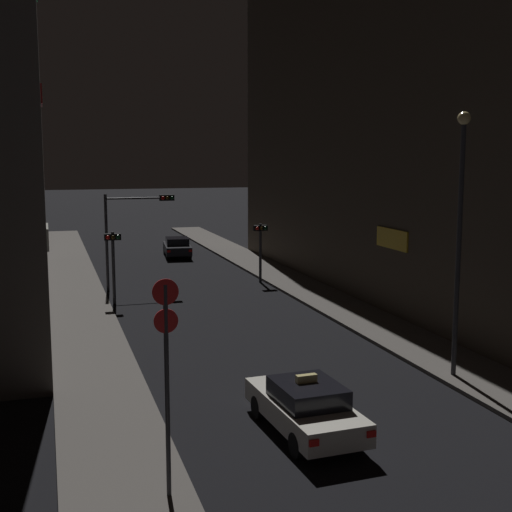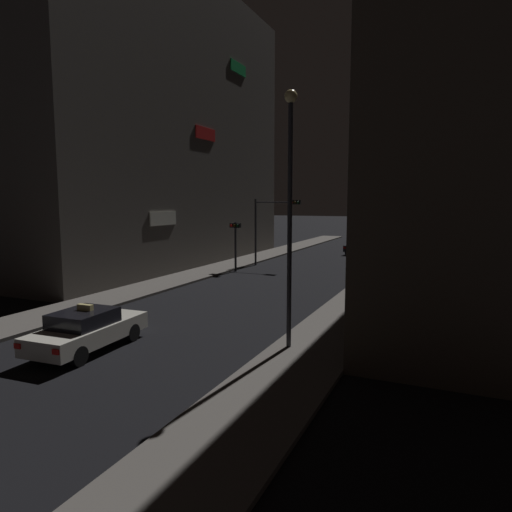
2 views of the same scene
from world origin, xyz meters
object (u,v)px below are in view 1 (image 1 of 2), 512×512
Objects in this scene: traffic_light_overhead at (133,221)px; traffic_light_left_kerb at (113,252)px; sign_pole_left at (167,369)px; street_lamp_near_block at (460,218)px; traffic_light_right_kerb at (260,240)px; taxi at (305,406)px; far_car at (177,247)px.

traffic_light_overhead is 1.46× the size of traffic_light_left_kerb.
sign_pole_left is 0.55× the size of street_lamp_near_block.
traffic_light_overhead is 7.39m from traffic_light_right_kerb.
taxi is at bearing -156.13° from street_lamp_near_block.
traffic_light_left_kerb is 9.37m from traffic_light_right_kerb.
far_car is 0.88× the size of traffic_light_overhead.
street_lamp_near_block is (3.60, -30.07, 4.57)m from far_car.
taxi is 18.19m from traffic_light_left_kerb.
taxi is 22.04m from traffic_light_right_kerb.
traffic_light_left_kerb is at bearing 100.34° from taxi.
taxi is 0.53× the size of street_lamp_near_block.
sign_pole_left is at bearing -95.34° from traffic_light_overhead.
traffic_light_right_kerb is at bearing 75.66° from taxi.
street_lamp_near_block reaches higher than traffic_light_overhead.
traffic_light_left_kerb is 20.38m from sign_pole_left.
traffic_light_right_kerb is 18.73m from street_lamp_near_block.
far_car is 36.12m from sign_pole_left.
traffic_light_right_kerb is 0.40× the size of street_lamp_near_block.
traffic_light_right_kerb is (7.28, -0.08, -1.31)m from traffic_light_overhead.
traffic_light_left_kerb is (-5.96, -15.06, 1.86)m from far_car.
traffic_light_right_kerb reaches higher than taxi.
taxi is 5.27m from sign_pole_left.
far_car is at bearing 79.16° from sign_pole_left.
traffic_light_left_kerb is at bearing 122.49° from street_lamp_near_block.
traffic_light_overhead reaches higher than far_car.
sign_pole_left is (-2.24, -23.93, -0.88)m from traffic_light_overhead.
far_car is (2.71, 32.86, -0.00)m from taxi.
street_lamp_near_block is at bearing -57.51° from traffic_light_left_kerb.
traffic_light_left_kerb reaches higher than far_car.
sign_pole_left is (-4.07, -2.55, 2.17)m from taxi.
traffic_light_overhead is at bearing 68.40° from traffic_light_left_kerb.
street_lamp_near_block reaches higher than traffic_light_left_kerb.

